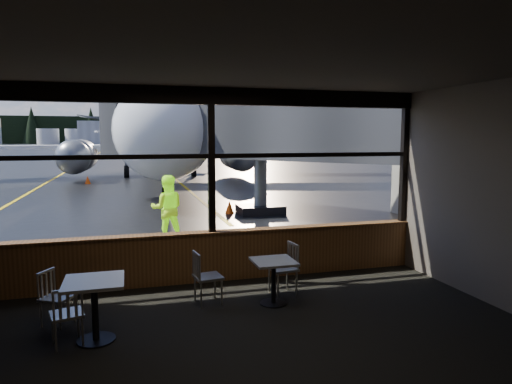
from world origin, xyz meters
name	(u,v)px	position (x,y,z in m)	size (l,w,h in m)	color
ground_plane	(132,147)	(0.00, 120.00, 0.00)	(520.00, 520.00, 0.00)	black
carpet_floor	(258,354)	(0.00, -3.00, 0.01)	(8.00, 6.00, 0.01)	black
ceiling	(258,59)	(0.00, -3.00, 3.50)	(8.00, 6.00, 0.04)	#38332D
wall_back	(411,300)	(0.00, -6.00, 1.75)	(8.00, 0.04, 3.50)	#4C433D
window_sill	(212,257)	(0.00, 0.00, 0.45)	(8.00, 0.28, 0.90)	brown
window_header	(211,96)	(0.00, 0.00, 3.35)	(8.00, 0.18, 0.30)	black
mullion_centre	(211,162)	(0.00, 0.00, 2.20)	(0.12, 0.12, 2.60)	black
mullion_right	(404,159)	(3.95, 0.00, 2.20)	(0.12, 0.12, 2.60)	black
window_transom	(211,156)	(0.00, 0.00, 2.30)	(8.00, 0.10, 0.08)	black
airliner	(159,96)	(0.69, 22.31, 5.31)	(28.94, 34.73, 10.61)	white
jet_bridge	(293,143)	(3.60, 5.50, 2.44)	(9.17, 11.21, 4.89)	#2B2A2D
cafe_table_near	(274,282)	(0.71, -1.43, 0.36)	(0.65, 0.65, 0.71)	#9F9A92
cafe_table_mid	(95,311)	(-1.91, -2.07, 0.41)	(0.74, 0.74, 0.82)	#9F9B93
chair_near_e	(283,269)	(1.00, -1.06, 0.44)	(0.48, 0.48, 0.88)	beige
chair_near_w	(208,278)	(-0.28, -1.14, 0.43)	(0.47, 0.47, 0.86)	#AAA599
chair_mid_s	(67,315)	(-2.25, -2.09, 0.40)	(0.44, 0.44, 0.80)	#BCB6AA
chair_mid_w	(57,298)	(-2.45, -1.39, 0.40)	(0.43, 0.43, 0.79)	#BBB5A9
ground_crew	(167,208)	(-0.51, 3.51, 0.84)	(0.82, 0.64, 1.69)	#BFF219
cone_nose	(230,207)	(1.93, 7.24, 0.22)	(0.32, 0.32, 0.44)	#FF5B08
cone_wing	(88,180)	(-3.63, 19.49, 0.23)	(0.33, 0.33, 0.46)	orange
hangar_mid	(129,132)	(0.00, 185.00, 5.00)	(38.00, 15.00, 10.00)	silver
hangar_right	(275,130)	(60.00, 178.00, 6.00)	(50.00, 20.00, 12.00)	silver
fuel_tank_a	(48,137)	(-30.00, 182.00, 3.00)	(8.00, 8.00, 6.00)	silver
fuel_tank_b	(76,137)	(-20.00, 182.00, 3.00)	(8.00, 8.00, 6.00)	silver
fuel_tank_c	(103,137)	(-10.00, 182.00, 3.00)	(8.00, 8.00, 6.00)	silver
treeline	(129,130)	(0.00, 210.00, 6.00)	(360.00, 3.00, 12.00)	black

